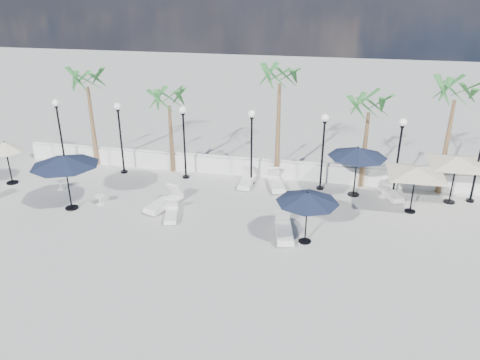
% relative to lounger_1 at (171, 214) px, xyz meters
% --- Properties ---
extents(ground, '(100.00, 100.00, 0.00)m').
position_rel_lounger_1_xyz_m(ground, '(2.72, -2.02, -0.20)').
color(ground, '#A6A7A1').
rests_on(ground, ground).
extents(balustrade, '(26.00, 0.30, 1.01)m').
position_rel_lounger_1_xyz_m(balustrade, '(2.72, 5.48, 0.26)').
color(balustrade, silver).
rests_on(balustrade, ground).
extents(lamppost_0, '(0.36, 0.36, 3.84)m').
position_rel_lounger_1_xyz_m(lamppost_0, '(-7.78, 4.48, 2.29)').
color(lamppost_0, black).
rests_on(lamppost_0, ground).
extents(lamppost_1, '(0.36, 0.36, 3.84)m').
position_rel_lounger_1_xyz_m(lamppost_1, '(-4.28, 4.48, 2.29)').
color(lamppost_1, black).
rests_on(lamppost_1, ground).
extents(lamppost_2, '(0.36, 0.36, 3.84)m').
position_rel_lounger_1_xyz_m(lamppost_2, '(-0.78, 4.48, 2.29)').
color(lamppost_2, black).
rests_on(lamppost_2, ground).
extents(lamppost_3, '(0.36, 0.36, 3.84)m').
position_rel_lounger_1_xyz_m(lamppost_3, '(2.72, 4.48, 2.29)').
color(lamppost_3, black).
rests_on(lamppost_3, ground).
extents(lamppost_4, '(0.36, 0.36, 3.84)m').
position_rel_lounger_1_xyz_m(lamppost_4, '(6.22, 4.48, 2.29)').
color(lamppost_4, black).
rests_on(lamppost_4, ground).
extents(lamppost_5, '(0.36, 0.36, 3.84)m').
position_rel_lounger_1_xyz_m(lamppost_5, '(9.72, 4.48, 2.29)').
color(lamppost_5, black).
rests_on(lamppost_5, ground).
extents(lamppost_6, '(0.36, 0.36, 3.84)m').
position_rel_lounger_1_xyz_m(lamppost_6, '(13.22, 4.48, 2.29)').
color(lamppost_6, black).
rests_on(lamppost_6, ground).
extents(palm_0, '(2.60, 2.60, 5.50)m').
position_rel_lounger_1_xyz_m(palm_0, '(-6.28, 5.28, 4.33)').
color(palm_0, brown).
rests_on(palm_0, ground).
extents(palm_1, '(2.60, 2.60, 4.70)m').
position_rel_lounger_1_xyz_m(palm_1, '(-1.78, 5.28, 3.55)').
color(palm_1, brown).
rests_on(palm_1, ground).
extents(palm_2, '(2.60, 2.60, 6.10)m').
position_rel_lounger_1_xyz_m(palm_2, '(3.92, 5.28, 4.91)').
color(palm_2, brown).
rests_on(palm_2, ground).
extents(palm_3, '(2.60, 2.60, 4.90)m').
position_rel_lounger_1_xyz_m(palm_3, '(8.22, 5.28, 3.75)').
color(palm_3, brown).
rests_on(palm_3, ground).
extents(palm_4, '(2.60, 2.60, 5.70)m').
position_rel_lounger_1_xyz_m(palm_4, '(11.92, 5.28, 4.52)').
color(palm_4, brown).
rests_on(palm_4, ground).
extents(lounger_1, '(0.93, 1.70, 0.61)m').
position_rel_lounger_1_xyz_m(lounger_1, '(0.00, 0.00, 0.00)').
color(lounger_1, silver).
rests_on(lounger_1, ground).
extents(lounger_2, '(0.65, 1.92, 0.71)m').
position_rel_lounger_1_xyz_m(lounger_2, '(2.56, 4.21, 0.04)').
color(lounger_2, silver).
rests_on(lounger_2, ground).
extents(lounger_3, '(1.34, 2.28, 0.81)m').
position_rel_lounger_1_xyz_m(lounger_3, '(-0.66, 0.91, 0.07)').
color(lounger_3, silver).
rests_on(lounger_3, ground).
extents(lounger_4, '(1.21, 2.11, 0.75)m').
position_rel_lounger_1_xyz_m(lounger_4, '(4.04, 4.21, 0.05)').
color(lounger_4, silver).
rests_on(lounger_4, ground).
extents(lounger_5, '(1.04, 2.12, 0.76)m').
position_rel_lounger_1_xyz_m(lounger_5, '(5.03, -0.55, 0.05)').
color(lounger_5, silver).
rests_on(lounger_5, ground).
extents(lounger_7, '(1.21, 1.91, 0.68)m').
position_rel_lounger_1_xyz_m(lounger_7, '(9.57, 4.20, 0.02)').
color(lounger_7, silver).
rests_on(lounger_7, ground).
extents(side_table_0, '(0.46, 0.46, 0.45)m').
position_rel_lounger_1_xyz_m(side_table_0, '(-6.41, 1.77, 0.07)').
color(side_table_0, silver).
rests_on(side_table_0, ground).
extents(side_table_1, '(0.47, 0.47, 0.45)m').
position_rel_lounger_1_xyz_m(side_table_1, '(-3.69, 0.60, 0.07)').
color(side_table_1, silver).
rests_on(side_table_1, ground).
extents(side_table_2, '(0.53, 0.53, 0.51)m').
position_rel_lounger_1_xyz_m(side_table_2, '(9.24, 4.18, 0.11)').
color(side_table_2, silver).
rests_on(side_table_2, ground).
extents(parasol_navy_left, '(3.00, 3.00, 2.64)m').
position_rel_lounger_1_xyz_m(parasol_navy_left, '(-4.77, -0.05, 2.13)').
color(parasol_navy_left, black).
rests_on(parasol_navy_left, ground).
extents(parasol_navy_mid, '(2.79, 2.79, 2.50)m').
position_rel_lounger_1_xyz_m(parasol_navy_mid, '(7.85, 4.09, 1.99)').
color(parasol_navy_mid, black).
rests_on(parasol_navy_mid, ground).
extents(parasol_navy_right, '(2.47, 2.47, 2.22)m').
position_rel_lounger_1_xyz_m(parasol_navy_right, '(5.90, -0.83, 1.74)').
color(parasol_navy_right, black).
rests_on(parasol_navy_right, ground).
extents(parasol_cream_sq_a, '(4.73, 4.73, 2.32)m').
position_rel_lounger_1_xyz_m(parasol_cream_sq_a, '(10.32, 2.79, 1.95)').
color(parasol_cream_sq_a, black).
rests_on(parasol_cream_sq_a, ground).
extents(parasol_cream_sq_b, '(4.91, 4.91, 2.46)m').
position_rel_lounger_1_xyz_m(parasol_cream_sq_b, '(12.24, 4.18, 2.07)').
color(parasol_cream_sq_b, black).
rests_on(parasol_cream_sq_b, ground).
extents(parasol_cream_small, '(1.86, 1.86, 2.28)m').
position_rel_lounger_1_xyz_m(parasol_cream_small, '(-9.28, 1.94, 1.75)').
color(parasol_cream_small, black).
rests_on(parasol_cream_small, ground).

